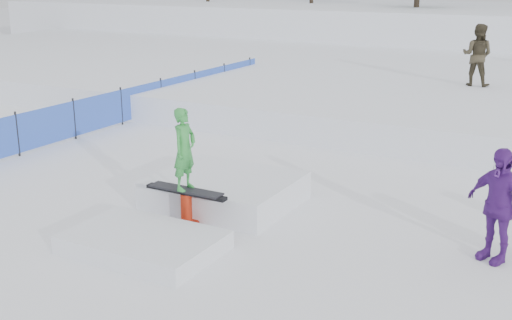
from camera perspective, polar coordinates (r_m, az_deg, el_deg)
The scene contains 7 objects.
ground at distance 10.40m, azimuth -7.83°, elevation -8.19°, with size 120.00×120.00×0.00m, color white.
snow_berm at distance 38.09m, azimuth 20.45°, elevation 10.74°, with size 60.00×14.00×2.40m, color white.
snow_midrise at distance 24.53m, azimuth 15.03°, elevation 6.71°, with size 50.00×18.00×0.80m, color white.
safety_fence at distance 19.07m, azimuth -11.88°, elevation 4.71°, with size 0.05×16.00×1.10m.
walker_olive at distance 21.62m, azimuth 19.07°, elevation 8.81°, with size 0.95×0.74×1.95m, color #393222.
spectator_purple at distance 10.41m, azimuth 20.68°, elevation -3.77°, with size 1.06×0.44×1.81m, color #5C238C.
jib_rail_feature at distance 11.74m, azimuth -4.59°, elevation -3.55°, with size 2.60×4.40×2.11m.
Camera 1 is at (5.75, -7.52, 4.31)m, focal length 45.00 mm.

